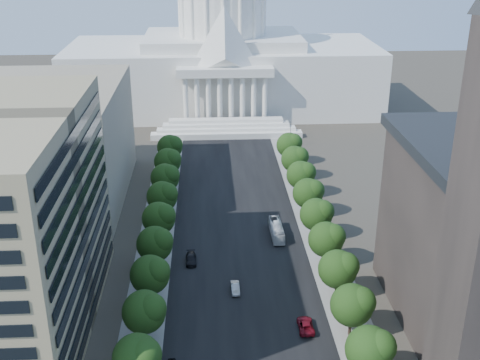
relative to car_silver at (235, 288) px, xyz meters
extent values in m
cube|color=black|center=(1.65, 39.19, -0.77)|extent=(30.00, 260.00, 0.01)
cube|color=gray|center=(-17.35, 39.19, -0.77)|extent=(8.00, 260.00, 0.02)
cube|color=gray|center=(20.65, 39.19, -0.77)|extent=(8.00, 260.00, 0.02)
cube|color=white|center=(1.65, 134.19, 11.73)|extent=(120.00, 50.00, 25.00)
cube|color=white|center=(1.65, 134.19, 26.23)|extent=(60.00, 40.00, 4.00)
cube|color=white|center=(1.65, 107.19, 19.73)|extent=(34.00, 8.00, 3.00)
cylinder|color=white|center=(1.65, 134.19, 36.23)|extent=(32.00, 32.00, 16.00)
cube|color=gray|center=(-46.35, 49.19, 14.23)|extent=(38.00, 52.00, 30.00)
sphere|color=black|center=(-16.35, -26.81, 5.40)|extent=(7.60, 7.60, 7.60)
sphere|color=black|center=(-15.02, -27.57, 6.54)|extent=(5.32, 5.32, 5.32)
cylinder|color=#33261C|center=(-16.35, -14.81, 0.70)|extent=(0.56, 0.56, 2.94)
sphere|color=black|center=(-16.35, -14.81, 5.40)|extent=(7.60, 7.60, 7.60)
sphere|color=black|center=(-15.02, -15.57, 6.54)|extent=(5.32, 5.32, 5.32)
cylinder|color=#33261C|center=(-16.35, -2.81, 0.70)|extent=(0.56, 0.56, 2.94)
sphere|color=black|center=(-16.35, -2.81, 5.40)|extent=(7.60, 7.60, 7.60)
sphere|color=black|center=(-15.02, -3.57, 6.54)|extent=(5.32, 5.32, 5.32)
cylinder|color=#33261C|center=(-16.35, 9.19, 0.70)|extent=(0.56, 0.56, 2.94)
sphere|color=black|center=(-16.35, 9.19, 5.40)|extent=(7.60, 7.60, 7.60)
sphere|color=black|center=(-15.02, 8.43, 6.54)|extent=(5.32, 5.32, 5.32)
cylinder|color=#33261C|center=(-16.35, 21.19, 0.70)|extent=(0.56, 0.56, 2.94)
sphere|color=black|center=(-16.35, 21.19, 5.40)|extent=(7.60, 7.60, 7.60)
sphere|color=black|center=(-15.02, 20.43, 6.54)|extent=(5.32, 5.32, 5.32)
cylinder|color=#33261C|center=(-16.35, 33.19, 0.70)|extent=(0.56, 0.56, 2.94)
sphere|color=black|center=(-16.35, 33.19, 5.40)|extent=(7.60, 7.60, 7.60)
sphere|color=black|center=(-15.02, 32.43, 6.54)|extent=(5.32, 5.32, 5.32)
cylinder|color=#33261C|center=(-16.35, 45.19, 0.70)|extent=(0.56, 0.56, 2.94)
sphere|color=black|center=(-16.35, 45.19, 5.40)|extent=(7.60, 7.60, 7.60)
sphere|color=black|center=(-15.02, 44.43, 6.54)|extent=(5.32, 5.32, 5.32)
cylinder|color=#33261C|center=(-16.35, 57.19, 0.70)|extent=(0.56, 0.56, 2.94)
sphere|color=black|center=(-16.35, 57.19, 5.40)|extent=(7.60, 7.60, 7.60)
sphere|color=black|center=(-15.02, 56.43, 6.54)|extent=(5.32, 5.32, 5.32)
cylinder|color=#33261C|center=(-16.35, 69.19, 0.70)|extent=(0.56, 0.56, 2.94)
sphere|color=black|center=(-16.35, 69.19, 5.40)|extent=(7.60, 7.60, 7.60)
sphere|color=black|center=(-15.02, 68.43, 6.54)|extent=(5.32, 5.32, 5.32)
sphere|color=black|center=(19.65, -26.81, 5.40)|extent=(7.60, 7.60, 7.60)
sphere|color=black|center=(20.98, -27.57, 6.54)|extent=(5.32, 5.32, 5.32)
cylinder|color=#33261C|center=(19.65, -14.81, 0.70)|extent=(0.56, 0.56, 2.94)
sphere|color=black|center=(19.65, -14.81, 5.40)|extent=(7.60, 7.60, 7.60)
sphere|color=black|center=(20.98, -15.57, 6.54)|extent=(5.32, 5.32, 5.32)
cylinder|color=#33261C|center=(19.65, -2.81, 0.70)|extent=(0.56, 0.56, 2.94)
sphere|color=black|center=(19.65, -2.81, 5.40)|extent=(7.60, 7.60, 7.60)
sphere|color=black|center=(20.98, -3.57, 6.54)|extent=(5.32, 5.32, 5.32)
cylinder|color=#33261C|center=(19.65, 9.19, 0.70)|extent=(0.56, 0.56, 2.94)
sphere|color=black|center=(19.65, 9.19, 5.40)|extent=(7.60, 7.60, 7.60)
sphere|color=black|center=(20.98, 8.43, 6.54)|extent=(5.32, 5.32, 5.32)
cylinder|color=#33261C|center=(19.65, 21.19, 0.70)|extent=(0.56, 0.56, 2.94)
sphere|color=black|center=(19.65, 21.19, 5.40)|extent=(7.60, 7.60, 7.60)
sphere|color=black|center=(20.98, 20.43, 6.54)|extent=(5.32, 5.32, 5.32)
cylinder|color=#33261C|center=(19.65, 33.19, 0.70)|extent=(0.56, 0.56, 2.94)
sphere|color=black|center=(19.65, 33.19, 5.40)|extent=(7.60, 7.60, 7.60)
sphere|color=black|center=(20.98, 32.43, 6.54)|extent=(5.32, 5.32, 5.32)
cylinder|color=#33261C|center=(19.65, 45.19, 0.70)|extent=(0.56, 0.56, 2.94)
sphere|color=black|center=(19.65, 45.19, 5.40)|extent=(7.60, 7.60, 7.60)
sphere|color=black|center=(20.98, 44.43, 6.54)|extent=(5.32, 5.32, 5.32)
cylinder|color=#33261C|center=(19.65, 57.19, 0.70)|extent=(0.56, 0.56, 2.94)
sphere|color=black|center=(19.65, 57.19, 5.40)|extent=(7.60, 7.60, 7.60)
sphere|color=black|center=(20.98, 56.43, 6.54)|extent=(5.32, 5.32, 5.32)
cylinder|color=#33261C|center=(19.65, 69.19, 0.70)|extent=(0.56, 0.56, 2.94)
sphere|color=black|center=(19.65, 69.19, 5.40)|extent=(7.60, 7.60, 7.60)
sphere|color=black|center=(20.98, 68.43, 6.54)|extent=(5.32, 5.32, 5.32)
cylinder|color=gray|center=(22.15, -15.81, 3.73)|extent=(0.18, 0.18, 9.00)
cylinder|color=gray|center=(20.95, -15.81, 8.03)|extent=(2.40, 0.14, 0.14)
sphere|color=gray|center=(19.85, -15.81, 7.93)|extent=(0.44, 0.44, 0.44)
cylinder|color=gray|center=(22.15, 9.19, 3.73)|extent=(0.18, 0.18, 9.00)
cylinder|color=gray|center=(20.95, 9.19, 8.03)|extent=(2.40, 0.14, 0.14)
sphere|color=gray|center=(19.85, 9.19, 7.93)|extent=(0.44, 0.44, 0.44)
cylinder|color=gray|center=(22.15, 34.19, 3.73)|extent=(0.18, 0.18, 9.00)
cylinder|color=gray|center=(20.95, 34.19, 8.03)|extent=(2.40, 0.14, 0.14)
sphere|color=gray|center=(19.85, 34.19, 7.93)|extent=(0.44, 0.44, 0.44)
cylinder|color=gray|center=(22.15, 59.19, 3.73)|extent=(0.18, 0.18, 9.00)
cylinder|color=gray|center=(20.95, 59.19, 8.03)|extent=(2.40, 0.14, 0.14)
sphere|color=gray|center=(19.85, 59.19, 7.93)|extent=(0.44, 0.44, 0.44)
cylinder|color=gray|center=(22.15, 84.19, 3.73)|extent=(0.18, 0.18, 9.00)
cylinder|color=gray|center=(20.95, 84.19, 8.03)|extent=(2.40, 0.14, 0.14)
sphere|color=gray|center=(19.85, 84.19, 7.93)|extent=(0.44, 0.44, 0.44)
imported|color=#9D9FA4|center=(0.00, 0.00, 0.00)|extent=(1.80, 4.74, 1.55)
imported|color=maroon|center=(12.07, -12.91, 0.05)|extent=(2.76, 5.91, 1.64)
imported|color=black|center=(-9.00, 11.80, 0.03)|extent=(2.43, 5.60, 1.60)
imported|color=silver|center=(10.81, 22.88, 0.76)|extent=(2.73, 11.06, 3.07)
camera|label=1|loc=(-4.70, -101.70, 65.98)|focal=45.00mm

